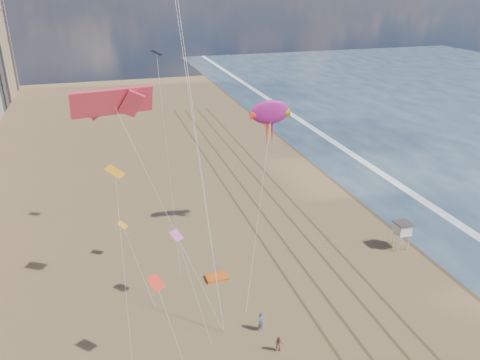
% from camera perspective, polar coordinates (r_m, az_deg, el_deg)
% --- Properties ---
extents(wet_sand, '(260.00, 260.00, 0.00)m').
position_cam_1_polar(wet_sand, '(70.34, 15.48, -0.62)').
color(wet_sand, '#42301E').
rests_on(wet_sand, ground).
extents(foam, '(260.00, 260.00, 0.00)m').
position_cam_1_polar(foam, '(72.57, 18.31, -0.22)').
color(foam, white).
rests_on(foam, ground).
extents(tracks, '(7.68, 120.00, 0.01)m').
position_cam_1_polar(tracks, '(55.31, 6.16, -6.63)').
color(tracks, brown).
rests_on(tracks, ground).
extents(lifeguard_stand, '(1.76, 1.76, 3.17)m').
position_cam_1_polar(lifeguard_stand, '(54.20, 19.19, -5.62)').
color(lifeguard_stand, white).
rests_on(lifeguard_stand, ground).
extents(grounded_kite, '(2.32, 1.55, 0.25)m').
position_cam_1_polar(grounded_kite, '(47.64, -2.82, -11.74)').
color(grounded_kite, orange).
rests_on(grounded_kite, ground).
extents(show_kite, '(5.78, 7.56, 20.63)m').
position_cam_1_polar(show_kite, '(51.05, 3.68, 8.21)').
color(show_kite, '#A31976').
rests_on(show_kite, ground).
extents(kite_flyer_a, '(0.79, 0.74, 1.81)m').
position_cam_1_polar(kite_flyer_a, '(41.19, 2.60, -16.84)').
color(kite_flyer_a, slate).
rests_on(kite_flyer_a, ground).
extents(kite_flyer_b, '(0.84, 0.74, 1.47)m').
position_cam_1_polar(kite_flyer_b, '(39.50, 4.79, -19.34)').
color(kite_flyer_b, '#965D4C').
rests_on(kite_flyer_b, ground).
extents(small_kites, '(7.03, 21.06, 17.28)m').
position_cam_1_polar(small_kites, '(42.21, -12.07, -0.69)').
color(small_kites, red).
rests_on(small_kites, ground).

